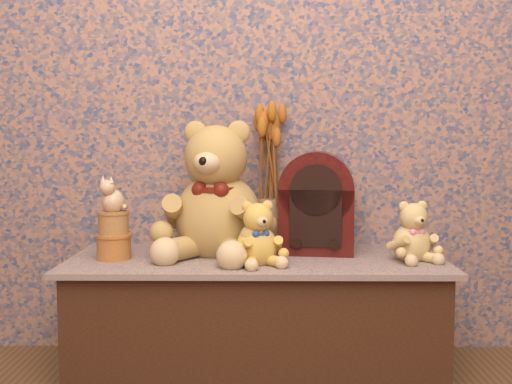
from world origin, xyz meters
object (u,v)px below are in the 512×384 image
(cathedral_radio, at_px, (317,202))
(ceramic_vase, at_px, (271,223))
(biscuit_tin_lower, at_px, (114,247))
(teddy_small, at_px, (412,228))
(teddy_large, at_px, (218,183))
(teddy_medium, at_px, (257,230))
(cat_figurine, at_px, (113,194))

(cathedral_radio, xyz_separation_m, ceramic_vase, (-0.17, 0.09, -0.09))
(ceramic_vase, relative_size, biscuit_tin_lower, 1.58)
(teddy_small, bearing_deg, ceramic_vase, 137.95)
(teddy_large, xyz_separation_m, cathedral_radio, (0.37, 0.05, -0.07))
(cathedral_radio, bearing_deg, ceramic_vase, 158.96)
(teddy_medium, bearing_deg, cathedral_radio, 24.21)
(teddy_medium, distance_m, cathedral_radio, 0.32)
(ceramic_vase, bearing_deg, cathedral_radio, -28.69)
(teddy_large, relative_size, cat_figurine, 4.07)
(cathedral_radio, distance_m, ceramic_vase, 0.22)
(ceramic_vase, bearing_deg, teddy_medium, -99.72)
(teddy_small, distance_m, biscuit_tin_lower, 1.05)
(teddy_large, height_order, cat_figurine, teddy_large)
(biscuit_tin_lower, bearing_deg, cathedral_radio, 11.02)
(biscuit_tin_lower, bearing_deg, teddy_large, 14.17)
(teddy_medium, bearing_deg, teddy_small, -12.92)
(teddy_large, bearing_deg, cat_figurine, -150.95)
(teddy_small, distance_m, ceramic_vase, 0.55)
(cat_figurine, bearing_deg, teddy_large, 36.38)
(teddy_small, height_order, cathedral_radio, cathedral_radio)
(ceramic_vase, distance_m, cat_figurine, 0.62)
(teddy_small, xyz_separation_m, biscuit_tin_lower, (-1.05, 0.01, -0.07))
(teddy_large, relative_size, cathedral_radio, 1.39)
(cathedral_radio, bearing_deg, teddy_large, -164.54)
(teddy_large, distance_m, biscuit_tin_lower, 0.43)
(teddy_medium, height_order, teddy_small, teddy_medium)
(teddy_medium, height_order, ceramic_vase, teddy_medium)
(teddy_medium, relative_size, cathedral_radio, 0.61)
(teddy_medium, xyz_separation_m, cat_figurine, (-0.51, 0.08, 0.12))
(teddy_large, height_order, cathedral_radio, teddy_large)
(cat_figurine, bearing_deg, teddy_small, 21.81)
(teddy_medium, distance_m, ceramic_vase, 0.32)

